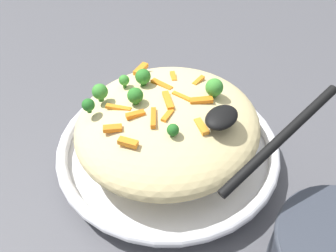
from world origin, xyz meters
TOP-DOWN VIEW (x-y plane):
  - ground_plane at (0.00, 0.00)m, footprint 2.40×2.40m
  - serving_bowl at (0.00, 0.00)m, footprint 0.37×0.37m
  - pasta_mound at (0.00, 0.00)m, footprint 0.30×0.28m
  - carrot_piece_0 at (-0.03, 0.04)m, footprint 0.03×0.03m
  - carrot_piece_1 at (0.05, -0.02)m, footprint 0.03×0.02m
  - carrot_piece_2 at (0.02, 0.02)m, footprint 0.03×0.01m
  - carrot_piece_3 at (-0.02, 0.01)m, footprint 0.01×0.04m
  - carrot_piece_4 at (0.09, -0.03)m, footprint 0.03×0.03m
  - carrot_piece_5 at (-0.06, -0.04)m, footprint 0.02×0.02m
  - carrot_piece_6 at (-0.08, -0.00)m, footprint 0.03×0.01m
  - carrot_piece_7 at (-0.03, -0.04)m, footprint 0.01×0.04m
  - carrot_piece_8 at (0.10, 0.01)m, footprint 0.02×0.03m
  - carrot_piece_9 at (-0.04, -0.09)m, footprint 0.03×0.02m
  - carrot_piece_10 at (0.05, -0.05)m, footprint 0.02×0.04m
  - carrot_piece_11 at (0.00, 0.00)m, footprint 0.03×0.04m
  - carrot_piece_12 at (0.04, 0.01)m, footprint 0.03×0.03m
  - carrot_piece_13 at (0.01, 0.07)m, footprint 0.02×0.03m
  - broccoli_floret_0 at (-0.06, 0.04)m, footprint 0.03×0.03m
  - broccoli_floret_1 at (0.05, 0.05)m, footprint 0.02×0.02m
  - broccoli_floret_2 at (0.05, -0.09)m, footprint 0.02×0.02m
  - broccoli_floret_3 at (0.08, -0.08)m, footprint 0.02×0.02m
  - broccoli_floret_4 at (0.01, -0.08)m, footprint 0.02×0.02m
  - broccoli_floret_5 at (-0.01, -0.06)m, footprint 0.02×0.02m
  - broccoli_floret_6 at (0.03, -0.04)m, footprint 0.02×0.02m
  - serving_spoon at (-0.00, 0.12)m, footprint 0.19×0.14m

SIDE VIEW (x-z plane):
  - ground_plane at x=0.00m, z-range 0.00..0.00m
  - serving_bowl at x=0.00m, z-range 0.00..0.04m
  - pasta_mound at x=0.00m, z-range 0.03..0.12m
  - carrot_piece_6 at x=-0.08m, z-range 0.12..0.12m
  - carrot_piece_5 at x=-0.06m, z-range 0.12..0.12m
  - carrot_piece_10 at x=0.05m, z-range 0.12..0.12m
  - carrot_piece_4 at x=0.09m, z-range 0.12..0.12m
  - carrot_piece_8 at x=0.10m, z-range 0.12..0.12m
  - carrot_piece_9 at x=-0.04m, z-range 0.12..0.12m
  - carrot_piece_13 at x=0.01m, z-range 0.12..0.12m
  - carrot_piece_7 at x=-0.03m, z-range 0.12..0.12m
  - carrot_piece_2 at x=0.02m, z-range 0.12..0.13m
  - carrot_piece_1 at x=0.05m, z-range 0.12..0.13m
  - carrot_piece_3 at x=-0.02m, z-range 0.12..0.13m
  - carrot_piece_0 at x=-0.03m, z-range 0.12..0.13m
  - carrot_piece_12 at x=0.04m, z-range 0.12..0.13m
  - carrot_piece_11 at x=0.00m, z-range 0.12..0.13m
  - broccoli_floret_1 at x=0.05m, z-range 0.12..0.14m
  - broccoli_floret_3 at x=0.08m, z-range 0.12..0.14m
  - broccoli_floret_4 at x=0.01m, z-range 0.12..0.14m
  - broccoli_floret_2 at x=0.05m, z-range 0.12..0.15m
  - broccoli_floret_0 at x=-0.06m, z-range 0.12..0.15m
  - broccoli_floret_5 at x=-0.01m, z-range 0.12..0.15m
  - broccoli_floret_6 at x=0.03m, z-range 0.12..0.15m
  - serving_spoon at x=0.00m, z-range 0.11..0.18m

